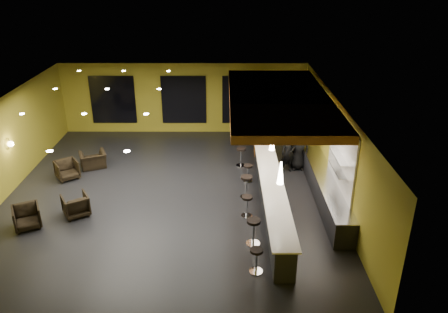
{
  "coord_description": "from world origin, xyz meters",
  "views": [
    {
      "loc": [
        2.04,
        -14.34,
        7.96
      ],
      "look_at": [
        2.0,
        0.5,
        1.3
      ],
      "focal_mm": 35.0,
      "sensor_mm": 36.0,
      "label": 1
    }
  ],
  "objects_px": {
    "pendant_0": "(281,173)",
    "armchair_d": "(93,160)",
    "bar_stool_5": "(241,154)",
    "armchair_c": "(67,170)",
    "staff_a": "(288,153)",
    "column": "(262,118)",
    "armchair_a": "(27,217)",
    "prep_counter": "(325,190)",
    "bar_stool_1": "(253,229)",
    "bar_counter": "(271,195)",
    "bar_stool_4": "(248,171)",
    "bar_stool_2": "(247,204)",
    "pendant_1": "(272,141)",
    "bar_stool_3": "(246,184)",
    "bar_stool_0": "(256,258)",
    "armchair_b": "(76,205)",
    "staff_c": "(299,149)",
    "pendant_2": "(266,117)",
    "staff_b": "(295,146)"
  },
  "relations": [
    {
      "from": "prep_counter",
      "to": "bar_stool_4",
      "type": "xyz_separation_m",
      "value": [
        -2.71,
        1.49,
        0.03
      ]
    },
    {
      "from": "bar_counter",
      "to": "pendant_2",
      "type": "xyz_separation_m",
      "value": [
        0.0,
        3.0,
        1.85
      ]
    },
    {
      "from": "staff_a",
      "to": "column",
      "type": "bearing_deg",
      "value": 102.78
    },
    {
      "from": "bar_counter",
      "to": "bar_stool_0",
      "type": "bearing_deg",
      "value": -101.99
    },
    {
      "from": "column",
      "to": "armchair_c",
      "type": "height_order",
      "value": "column"
    },
    {
      "from": "pendant_0",
      "to": "armchair_a",
      "type": "relative_size",
      "value": 0.84
    },
    {
      "from": "bar_counter",
      "to": "bar_stool_4",
      "type": "bearing_deg",
      "value": 109.7
    },
    {
      "from": "pendant_2",
      "to": "bar_stool_2",
      "type": "relative_size",
      "value": 0.91
    },
    {
      "from": "bar_counter",
      "to": "pendant_1",
      "type": "height_order",
      "value": "pendant_1"
    },
    {
      "from": "pendant_2",
      "to": "bar_stool_4",
      "type": "bearing_deg",
      "value": -125.36
    },
    {
      "from": "armchair_b",
      "to": "bar_stool_1",
      "type": "bearing_deg",
      "value": 132.76
    },
    {
      "from": "staff_a",
      "to": "armchair_d",
      "type": "bearing_deg",
      "value": 160.55
    },
    {
      "from": "armchair_c",
      "to": "bar_stool_4",
      "type": "height_order",
      "value": "armchair_c"
    },
    {
      "from": "bar_stool_3",
      "to": "bar_stool_4",
      "type": "bearing_deg",
      "value": 84.68
    },
    {
      "from": "staff_c",
      "to": "bar_stool_5",
      "type": "relative_size",
      "value": 2.21
    },
    {
      "from": "prep_counter",
      "to": "staff_c",
      "type": "height_order",
      "value": "staff_c"
    },
    {
      "from": "bar_counter",
      "to": "armchair_d",
      "type": "bearing_deg",
      "value": 155.41
    },
    {
      "from": "column",
      "to": "pendant_1",
      "type": "height_order",
      "value": "column"
    },
    {
      "from": "bar_counter",
      "to": "staff_c",
      "type": "relative_size",
      "value": 4.43
    },
    {
      "from": "staff_b",
      "to": "staff_c",
      "type": "distance_m",
      "value": 0.54
    },
    {
      "from": "pendant_0",
      "to": "staff_a",
      "type": "distance_m",
      "value": 5.26
    },
    {
      "from": "pendant_1",
      "to": "armchair_c",
      "type": "xyz_separation_m",
      "value": [
        -7.9,
        1.75,
        -1.97
      ]
    },
    {
      "from": "prep_counter",
      "to": "bar_stool_4",
      "type": "relative_size",
      "value": 8.41
    },
    {
      "from": "bar_stool_2",
      "to": "bar_stool_4",
      "type": "relative_size",
      "value": 1.08
    },
    {
      "from": "armchair_b",
      "to": "column",
      "type": "bearing_deg",
      "value": -174.12
    },
    {
      "from": "armchair_c",
      "to": "prep_counter",
      "type": "bearing_deg",
      "value": -45.49
    },
    {
      "from": "armchair_a",
      "to": "bar_stool_1",
      "type": "distance_m",
      "value": 7.36
    },
    {
      "from": "armchair_c",
      "to": "bar_stool_1",
      "type": "relative_size",
      "value": 0.97
    },
    {
      "from": "pendant_0",
      "to": "armchair_a",
      "type": "xyz_separation_m",
      "value": [
        -8.04,
        0.75,
        -1.97
      ]
    },
    {
      "from": "pendant_1",
      "to": "staff_a",
      "type": "xyz_separation_m",
      "value": [
        0.95,
        2.44,
        -1.52
      ]
    },
    {
      "from": "bar_stool_3",
      "to": "pendant_1",
      "type": "bearing_deg",
      "value": -14.33
    },
    {
      "from": "bar_stool_5",
      "to": "armchair_c",
      "type": "bearing_deg",
      "value": -170.31
    },
    {
      "from": "pendant_0",
      "to": "armchair_a",
      "type": "height_order",
      "value": "pendant_0"
    },
    {
      "from": "bar_stool_3",
      "to": "column",
      "type": "bearing_deg",
      "value": 77.9
    },
    {
      "from": "pendant_2",
      "to": "column",
      "type": "bearing_deg",
      "value": 90.0
    },
    {
      "from": "pendant_0",
      "to": "armchair_d",
      "type": "relative_size",
      "value": 0.67
    },
    {
      "from": "armchair_c",
      "to": "bar_stool_5",
      "type": "distance_m",
      "value": 7.07
    },
    {
      "from": "prep_counter",
      "to": "armchair_b",
      "type": "bearing_deg",
      "value": -173.5
    },
    {
      "from": "column",
      "to": "bar_stool_1",
      "type": "relative_size",
      "value": 4.06
    },
    {
      "from": "staff_a",
      "to": "bar_stool_2",
      "type": "distance_m",
      "value": 3.98
    },
    {
      "from": "prep_counter",
      "to": "column",
      "type": "bearing_deg",
      "value": 116.0
    },
    {
      "from": "armchair_a",
      "to": "armchair_d",
      "type": "bearing_deg",
      "value": 52.18
    },
    {
      "from": "bar_stool_0",
      "to": "armchair_b",
      "type": "bearing_deg",
      "value": 153.2
    },
    {
      "from": "bar_counter",
      "to": "bar_stool_0",
      "type": "height_order",
      "value": "bar_counter"
    },
    {
      "from": "bar_stool_4",
      "to": "prep_counter",
      "type": "bearing_deg",
      "value": -28.83
    },
    {
      "from": "bar_stool_5",
      "to": "pendant_0",
      "type": "bearing_deg",
      "value": -80.27
    },
    {
      "from": "bar_counter",
      "to": "staff_b",
      "type": "distance_m",
      "value": 3.94
    },
    {
      "from": "pendant_0",
      "to": "bar_stool_5",
      "type": "relative_size",
      "value": 0.86
    },
    {
      "from": "staff_a",
      "to": "bar_stool_4",
      "type": "xyz_separation_m",
      "value": [
        -1.67,
        -0.95,
        -0.37
      ]
    },
    {
      "from": "armchair_b",
      "to": "bar_stool_4",
      "type": "height_order",
      "value": "armchair_b"
    }
  ]
}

